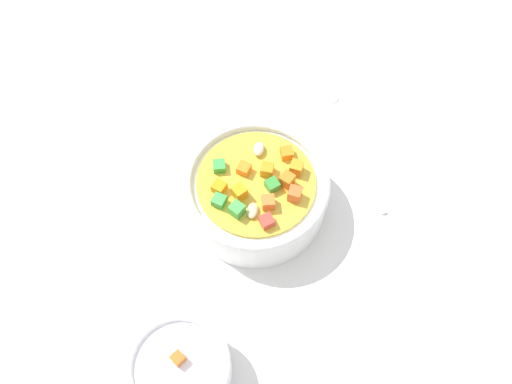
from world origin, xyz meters
The scene contains 4 objects.
ground_plane centered at (0.00, 0.00, -1.00)cm, with size 140.00×140.00×2.00cm, color silver.
soup_bowl_main centered at (0.02, 0.00, 3.14)cm, with size 16.10×16.10×6.89cm.
spoon centered at (0.61, 15.31, 0.42)cm, with size 18.52×10.87×0.86cm.
side_bowl_small centered at (8.45, -18.38, 2.46)cm, with size 9.85×9.85×5.28cm.
Camera 1 is at (19.55, -19.14, 54.48)cm, focal length 36.78 mm.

